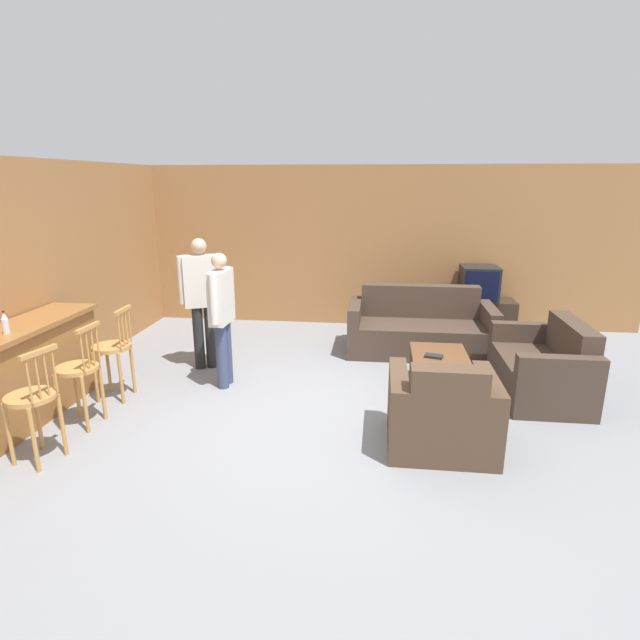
% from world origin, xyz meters
% --- Properties ---
extents(ground_plane, '(24.00, 24.00, 0.00)m').
position_xyz_m(ground_plane, '(0.00, 0.00, 0.00)').
color(ground_plane, gray).
extents(wall_back, '(9.40, 0.08, 2.60)m').
position_xyz_m(wall_back, '(0.00, 3.72, 1.30)').
color(wall_back, '#9E6B3D').
rests_on(wall_back, ground_plane).
extents(wall_left, '(0.08, 8.72, 2.60)m').
position_xyz_m(wall_left, '(-3.29, 1.36, 1.30)').
color(wall_left, '#9E6B3D').
rests_on(wall_left, ground_plane).
extents(bar_counter, '(0.55, 2.07, 0.98)m').
position_xyz_m(bar_counter, '(-2.96, -0.29, 0.50)').
color(bar_counter, brown).
rests_on(bar_counter, ground_plane).
extents(bar_chair_near, '(0.49, 0.49, 1.04)m').
position_xyz_m(bar_chair_near, '(-2.33, -0.96, 0.54)').
color(bar_chair_near, '#B77F42').
rests_on(bar_chair_near, ground_plane).
extents(bar_chair_mid, '(0.43, 0.43, 1.04)m').
position_xyz_m(bar_chair_mid, '(-2.33, -0.29, 0.54)').
color(bar_chair_mid, '#B77F42').
rests_on(bar_chair_mid, ground_plane).
extents(bar_chair_far, '(0.42, 0.42, 1.04)m').
position_xyz_m(bar_chair_far, '(-2.33, 0.36, 0.54)').
color(bar_chair_far, '#B77F42').
rests_on(bar_chair_far, ground_plane).
extents(couch_far, '(2.00, 0.92, 0.91)m').
position_xyz_m(couch_far, '(1.14, 2.36, 0.32)').
color(couch_far, '#423328').
rests_on(couch_far, ground_plane).
extents(armchair_near, '(0.95, 0.87, 0.88)m').
position_xyz_m(armchair_near, '(1.15, -0.31, 0.32)').
color(armchair_near, '#4C3828').
rests_on(armchair_near, ground_plane).
extents(loveseat_right, '(0.85, 1.38, 0.87)m').
position_xyz_m(loveseat_right, '(2.42, 1.01, 0.32)').
color(loveseat_right, '#423328').
rests_on(loveseat_right, ground_plane).
extents(coffee_table, '(0.63, 0.88, 0.43)m').
position_xyz_m(coffee_table, '(1.27, 1.02, 0.36)').
color(coffee_table, brown).
rests_on(coffee_table, ground_plane).
extents(tv_unit, '(1.16, 0.48, 0.54)m').
position_xyz_m(tv_unit, '(2.10, 3.38, 0.27)').
color(tv_unit, '#2D2319').
rests_on(tv_unit, ground_plane).
extents(tv, '(0.56, 0.52, 0.53)m').
position_xyz_m(tv, '(2.10, 3.38, 0.81)').
color(tv, black).
rests_on(tv, tv_unit).
extents(bottle, '(0.06, 0.06, 0.22)m').
position_xyz_m(bottle, '(-2.88, -0.45, 1.08)').
color(bottle, silver).
rests_on(bottle, bar_counter).
extents(book_on_table, '(0.22, 0.16, 0.03)m').
position_xyz_m(book_on_table, '(1.19, 0.92, 0.45)').
color(book_on_table, black).
rests_on(book_on_table, coffee_table).
extents(person_by_window, '(0.52, 0.33, 1.68)m').
position_xyz_m(person_by_window, '(-1.66, 1.39, 0.95)').
color(person_by_window, black).
rests_on(person_by_window, ground_plane).
extents(person_by_counter, '(0.19, 0.56, 1.58)m').
position_xyz_m(person_by_counter, '(-1.23, 0.85, 0.89)').
color(person_by_counter, '#384260').
rests_on(person_by_counter, ground_plane).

